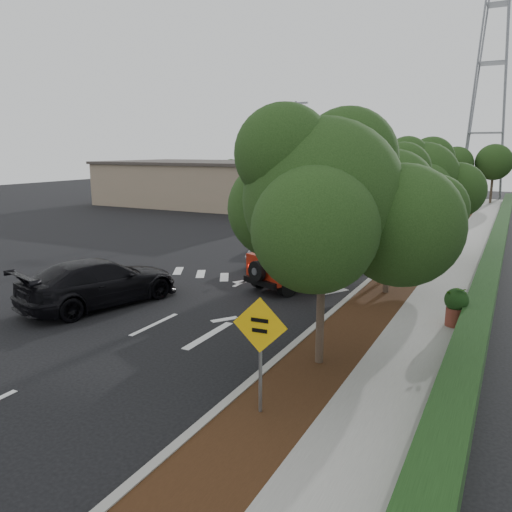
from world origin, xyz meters
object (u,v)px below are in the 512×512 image
Objects in this scene: black_suv_oncoming at (100,282)px; speed_hump_sign at (260,340)px; red_jeep at (301,260)px; silver_suv_ahead at (294,249)px.

speed_hump_sign is (8.36, -4.11, 0.86)m from black_suv_oncoming.
red_jeep is 3.88m from silver_suv_ahead.
speed_hump_sign is at bearing -54.61° from silver_suv_ahead.
speed_hump_sign is at bearing -49.41° from red_jeep.
red_jeep is 1.76× the size of speed_hump_sign.
red_jeep is 0.76× the size of black_suv_oncoming.
silver_suv_ahead is 0.93× the size of black_suv_oncoming.
silver_suv_ahead is 2.16× the size of speed_hump_sign.
silver_suv_ahead is at bearing 139.74° from red_jeep.
speed_hump_sign is (3.14, -9.64, 0.61)m from red_jeep.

